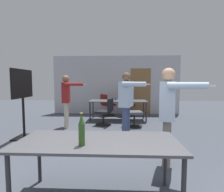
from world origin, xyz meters
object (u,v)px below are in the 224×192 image
Objects in this scene: tv_screen at (23,96)px; office_chair_side_rolled at (127,106)px; person_left_plaid at (67,96)px; drink_cup at (116,99)px; office_chair_far_right at (132,114)px; person_near_casual at (169,108)px; beer_bottle at (82,130)px; office_chair_near_pushed at (107,106)px; office_chair_far_left at (105,113)px; person_right_polo at (127,99)px.

office_chair_side_rolled is (2.76, 3.01, -0.65)m from tv_screen.
person_left_plaid is at bearing -93.27° from office_chair_side_rolled.
office_chair_far_right is at bearing -60.85° from drink_cup.
beer_bottle is (-1.24, -1.07, -0.10)m from person_near_casual.
office_chair_far_left is at bearing -37.96° from office_chair_near_pushed.
beer_bottle is at bearing -140.09° from tv_screen.
person_near_casual reaches higher than person_left_plaid.
office_chair_far_right is (0.88, -0.16, 0.01)m from office_chair_far_left.
person_left_plaid is 1.80× the size of office_chair_far_right.
person_near_casual is (3.29, -1.38, -0.07)m from tv_screen.
drink_cup is (2.31, 2.28, -0.28)m from tv_screen.
drink_cup is (-0.56, 1.00, 0.37)m from office_chair_far_right.
tv_screen is 1.92× the size of office_chair_far_right.
office_chair_far_right reaches higher than office_chair_far_left.
beer_bottle reaches higher than office_chair_side_rolled.
person_left_plaid is at bearing -141.45° from drink_cup.
person_left_plaid is at bearing -116.67° from person_near_casual.
person_near_casual reaches higher than office_chair_far_left.
office_chair_near_pushed is at bearing -147.22° from person_right_polo.
office_chair_far_right is 1.21m from drink_cup.
office_chair_far_right is 2.53× the size of beer_bottle.
office_chair_near_pushed is (-0.71, 3.00, -0.57)m from person_right_polo.
person_right_polo reaches higher than office_chair_far_left.
office_chair_near_pushed is (1.94, 3.11, -0.64)m from tv_screen.
office_chair_side_rolled is 0.93m from drink_cup.
office_chair_far_left is (1.99, 1.45, -0.66)m from tv_screen.
office_chair_far_right is at bearing -65.98° from tv_screen.
person_left_plaid is 4.57× the size of beer_bottle.
person_left_plaid is 1.95m from drink_cup.
drink_cup is at bearing -151.80° from person_right_polo.
office_chair_far_right reaches higher than office_chair_side_rolled.
person_right_polo is at bearing -87.62° from tv_screen.
office_chair_far_left is 0.90m from office_chair_far_right.
person_right_polo reaches higher than office_chair_side_rolled.
person_left_plaid reaches higher than office_chair_side_rolled.
tv_screen reaches higher than drink_cup.
office_chair_near_pushed is (-0.83, 0.10, 0.01)m from office_chair_side_rolled.
person_near_casual is 3.80m from drink_cup.
beer_bottle is (-0.71, -5.47, 0.49)m from office_chair_side_rolled.
person_left_plaid is at bearing -92.09° from office_chair_far_right.
office_chair_side_rolled is at bearing -9.12° from office_chair_far_left.
person_left_plaid is 2.81m from office_chair_side_rolled.
person_right_polo is at bearing -136.52° from office_chair_far_left.
office_chair_side_rolled is 2.53× the size of beer_bottle.
office_chair_far_right is (-0.42, 2.67, -0.59)m from person_near_casual.
office_chair_near_pushed is 8.87× the size of drink_cup.
person_near_casual is 1.83× the size of office_chair_side_rolled.
office_chair_far_left is at bearing -134.27° from person_right_polo.
office_chair_side_rolled reaches higher than drink_cup.
office_chair_near_pushed is at bearing 18.97° from office_chair_far_left.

